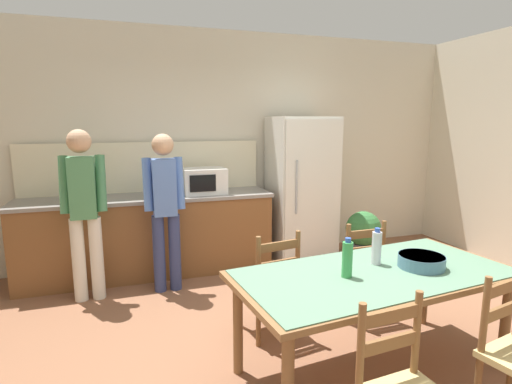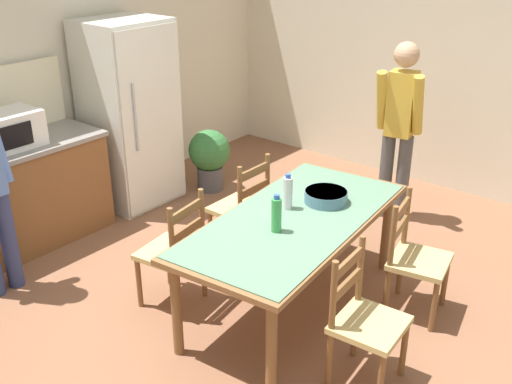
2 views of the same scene
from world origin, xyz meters
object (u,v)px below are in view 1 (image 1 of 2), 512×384
at_px(refrigerator, 302,189).
at_px(bottle_off_centre, 377,247).
at_px(bottle_near_centre, 347,259).
at_px(potted_plant, 363,233).
at_px(chair_side_far_right, 356,268).
at_px(dining_table, 375,282).
at_px(person_at_sink, 84,206).
at_px(serving_bowl, 421,260).
at_px(microwave, 204,181).
at_px(person_at_counter, 165,204).
at_px(chair_side_far_left, 270,284).

bearing_deg(refrigerator, bottle_off_centre, -101.07).
height_order(bottle_near_centre, potted_plant, bottle_near_centre).
height_order(chair_side_far_right, potted_plant, chair_side_far_right).
bearing_deg(chair_side_far_right, dining_table, 65.36).
bearing_deg(dining_table, person_at_sink, 136.53).
xyz_separation_m(serving_bowl, potted_plant, (0.85, 2.00, -0.42)).
distance_m(dining_table, chair_side_far_right, 0.91).
height_order(microwave, bottle_near_centre, microwave).
relative_size(chair_side_far_right, person_at_counter, 0.55).
height_order(microwave, dining_table, microwave).
bearing_deg(person_at_sink, refrigerator, -79.35).
relative_size(microwave, potted_plant, 0.75).
height_order(refrigerator, microwave, refrigerator).
relative_size(microwave, person_at_sink, 0.29).
distance_m(bottle_off_centre, potted_plant, 2.20).
xyz_separation_m(dining_table, potted_plant, (1.20, 1.97, -0.29)).
bearing_deg(microwave, bottle_off_centre, -70.25).
xyz_separation_m(dining_table, serving_bowl, (0.35, -0.03, 0.13)).
distance_m(microwave, serving_bowl, 2.69).
bearing_deg(bottle_near_centre, bottle_off_centre, 24.44).
distance_m(serving_bowl, person_at_counter, 2.51).
distance_m(refrigerator, chair_side_far_right, 1.67).
bearing_deg(potted_plant, bottle_off_centre, -121.12).
bearing_deg(dining_table, refrigerator, 77.51).
relative_size(chair_side_far_right, person_at_sink, 0.53).
bearing_deg(bottle_off_centre, refrigerator, 78.93).
relative_size(bottle_near_centre, chair_side_far_right, 0.30).
bearing_deg(chair_side_far_right, microwave, -56.09).
bearing_deg(refrigerator, microwave, 179.14).
bearing_deg(person_at_counter, potted_plant, -88.33).
bearing_deg(dining_table, chair_side_far_right, 65.65).
xyz_separation_m(bottle_near_centre, chair_side_far_right, (0.61, 0.82, -0.44)).
height_order(person_at_sink, person_at_counter, person_at_sink).
bearing_deg(serving_bowl, microwave, 113.91).
relative_size(dining_table, chair_side_far_right, 2.26).
bearing_deg(refrigerator, serving_bowl, -94.23).
bearing_deg(serving_bowl, person_at_sink, 140.57).
bearing_deg(person_at_counter, dining_table, -146.69).
relative_size(bottle_near_centre, serving_bowl, 0.84).
relative_size(bottle_near_centre, person_at_counter, 0.16).
relative_size(dining_table, chair_side_far_left, 2.26).
bearing_deg(bottle_near_centre, serving_bowl, -0.96).
distance_m(dining_table, person_at_counter, 2.28).
height_order(refrigerator, chair_side_far_left, refrigerator).
bearing_deg(refrigerator, bottle_near_centre, -107.78).
bearing_deg(chair_side_far_right, person_at_counter, -34.56).
height_order(chair_side_far_left, person_at_counter, person_at_counter).
bearing_deg(chair_side_far_left, dining_table, 117.34).
distance_m(refrigerator, chair_side_far_left, 2.04).
height_order(chair_side_far_left, potted_plant, chair_side_far_left).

